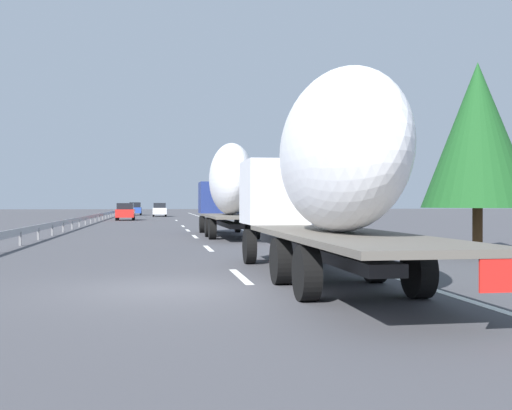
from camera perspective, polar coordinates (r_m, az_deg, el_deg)
ground_plane at (r=53.22m, az=-8.89°, el=-1.77°), size 260.00×260.00×0.00m
lane_stripe_0 at (r=15.44m, az=-1.44°, el=-6.59°), size 3.20×0.20×0.01m
lane_stripe_1 at (r=24.89m, az=-4.41°, el=-4.01°), size 3.20×0.20×0.01m
lane_stripe_2 at (r=33.59m, az=-5.65°, el=-2.92°), size 3.20×0.20×0.01m
lane_stripe_3 at (r=41.31m, az=-6.31°, el=-2.33°), size 3.20×0.20×0.01m
lane_stripe_4 at (r=48.70m, az=-6.75°, el=-1.95°), size 3.20×0.20×0.01m
lane_stripe_5 at (r=65.17m, az=-7.36°, el=-1.41°), size 3.20×0.20×0.01m
edge_line_right at (r=58.50m, az=-3.52°, el=-1.59°), size 110.00×0.20×0.01m
truck_lead at (r=33.49m, az=-2.55°, el=1.75°), size 12.96×2.55×4.96m
truck_trailing at (r=14.43m, az=6.37°, el=3.21°), size 13.16×2.55×4.66m
car_red_compact at (r=66.15m, az=-11.96°, el=-0.59°), size 4.07×1.89×1.81m
car_white_van at (r=83.26m, az=-8.88°, el=-0.43°), size 4.60×1.82×1.82m
car_blue_sedan at (r=93.12m, az=-11.07°, el=-0.34°), size 4.52×1.82×1.90m
road_sign at (r=48.40m, az=-0.90°, el=0.81°), size 0.10×0.90×3.41m
tree_0 at (r=103.42m, az=-1.85°, el=1.34°), size 3.50×3.50×6.20m
tree_1 at (r=22.60m, az=19.76°, el=6.08°), size 3.79×3.79×6.65m
tree_2 at (r=88.23m, az=-1.57°, el=1.19°), size 3.48×3.48×5.47m
guardrail_median at (r=56.49m, az=-15.01°, el=-1.08°), size 94.00×0.10×0.76m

